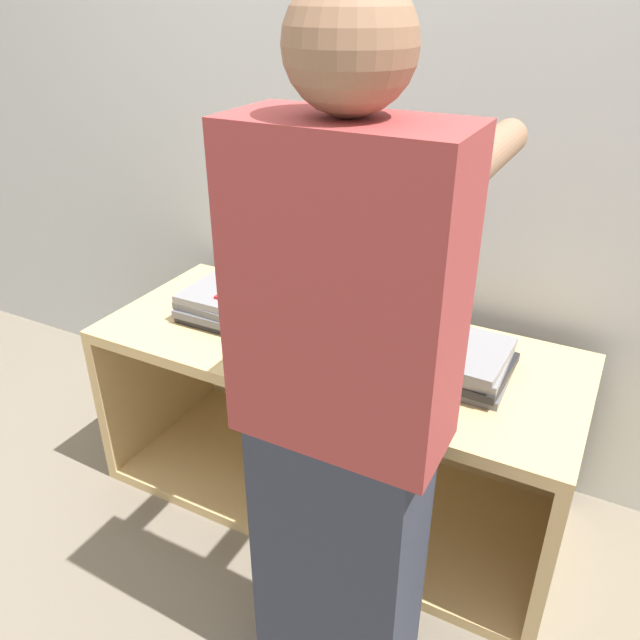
{
  "coord_description": "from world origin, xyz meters",
  "views": [
    {
      "loc": [
        0.71,
        -1.13,
        1.51
      ],
      "look_at": [
        0.0,
        0.21,
        0.7
      ],
      "focal_mm": 35.0,
      "sensor_mm": 36.0,
      "label": 1
    }
  ],
  "objects_px": {
    "laptop_stack_right": "(449,358)",
    "person": "(344,419)",
    "laptop_open": "(343,320)",
    "laptop_stack_left": "(237,305)"
  },
  "relations": [
    {
      "from": "laptop_open",
      "to": "laptop_stack_right",
      "type": "bearing_deg",
      "value": -9.94
    },
    {
      "from": "laptop_stack_right",
      "to": "person",
      "type": "height_order",
      "value": "person"
    },
    {
      "from": "laptop_stack_left",
      "to": "laptop_stack_right",
      "type": "relative_size",
      "value": 0.97
    },
    {
      "from": "laptop_open",
      "to": "laptop_stack_left",
      "type": "bearing_deg",
      "value": -170.57
    },
    {
      "from": "laptop_stack_right",
      "to": "person",
      "type": "xyz_separation_m",
      "value": [
        -0.05,
        -0.54,
        0.14
      ]
    },
    {
      "from": "laptop_open",
      "to": "person",
      "type": "distance_m",
      "value": 0.68
    },
    {
      "from": "laptop_stack_left",
      "to": "laptop_open",
      "type": "bearing_deg",
      "value": 9.43
    },
    {
      "from": "laptop_stack_right",
      "to": "person",
      "type": "relative_size",
      "value": 0.22
    },
    {
      "from": "person",
      "to": "laptop_open",
      "type": "bearing_deg",
      "value": 115.78
    },
    {
      "from": "laptop_open",
      "to": "laptop_stack_right",
      "type": "xyz_separation_m",
      "value": [
        0.35,
        -0.06,
        -0.0
      ]
    }
  ]
}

